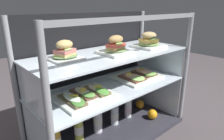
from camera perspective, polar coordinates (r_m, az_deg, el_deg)
ground_plane at (r=1.58m, az=0.00°, el=-18.28°), size 6.00×6.00×0.02m
case_base_deck at (r=1.56m, az=0.00°, el=-17.42°), size 1.13×0.49×0.04m
case_frame at (r=1.45m, az=-3.46°, el=-0.12°), size 1.13×0.49×0.87m
riser_lower_tier at (r=1.46m, az=0.00°, el=-11.29°), size 1.07×0.42×0.34m
shelf_lower_glass at (r=1.38m, az=0.00°, el=-4.86°), size 1.09×0.44×0.01m
riser_upper_tier at (r=1.34m, az=0.00°, el=-0.23°), size 1.07×0.42×0.22m
shelf_upper_glass at (r=1.31m, az=0.00°, el=4.67°), size 1.09×0.44×0.01m
plated_roll_sandwich_left_of_center at (r=1.16m, az=-13.19°, el=4.90°), size 0.17×0.17×0.11m
plated_roll_sandwich_far_left at (r=1.27m, az=1.13°, el=6.42°), size 0.19×0.19×0.12m
plated_roll_sandwich_mid_left at (r=1.50m, az=10.34°, el=7.88°), size 0.20×0.20×0.11m
open_sandwich_tray_mid_right at (r=1.21m, az=-7.70°, el=-7.14°), size 0.34×0.27×0.06m
open_sandwich_tray_center at (r=1.54m, az=7.35°, el=-1.59°), size 0.34×0.27×0.06m
juice_bottle_back_center at (r=1.36m, az=-15.58°, el=-18.64°), size 0.06×0.06×0.23m
juice_bottle_near_post at (r=1.43m, az=-9.39°, el=-16.04°), size 0.06×0.06×0.22m
juice_bottle_back_right at (r=1.50m, az=-4.03°, el=-13.91°), size 0.06×0.06×0.23m
juice_bottle_front_fourth at (r=1.59m, az=0.73°, el=-12.55°), size 0.06×0.06×0.20m
juice_bottle_front_right_end at (r=1.68m, az=4.58°, el=-10.57°), size 0.06×0.06×0.22m
orange_fruit_beside_bottles at (r=1.84m, az=7.90°, el=-9.60°), size 0.07×0.07×0.07m
orange_fruit_near_left_post at (r=1.70m, az=11.37°, el=-12.18°), size 0.08×0.08×0.08m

